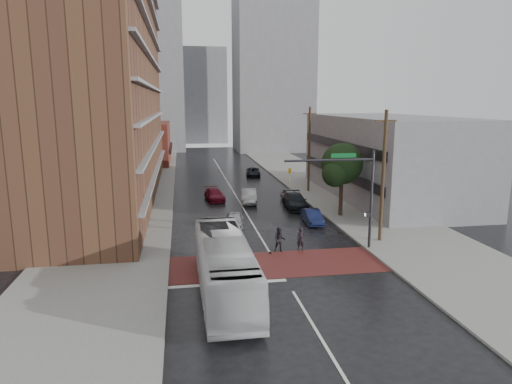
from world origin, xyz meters
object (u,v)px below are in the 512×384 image
car_parked_mid (295,201)px  car_travel_a (234,220)px  transit_bus (225,266)px  pedestrian_b (280,240)px  car_travel_b (249,196)px  car_travel_c (214,195)px  pedestrian_a (301,239)px  suv_travel (253,172)px  car_parked_near (312,217)px  car_parked_far (291,196)px

car_parked_mid → car_travel_a: bearing=-134.9°
transit_bus → pedestrian_b: 8.08m
car_travel_b → car_travel_c: 3.99m
pedestrian_a → car_travel_c: 18.76m
pedestrian_a → pedestrian_b: size_ratio=0.97×
car_travel_b → suv_travel: car_travel_b is taller
suv_travel → car_parked_near: bearing=-80.8°
car_travel_b → car_parked_mid: bearing=-30.6°
transit_bus → car_travel_c: (1.25, 24.74, -0.99)m
car_travel_b → car_parked_far: car_travel_b is taller
transit_bus → car_travel_a: transit_bus is taller
suv_travel → pedestrian_b: bearing=-88.7°
pedestrian_b → car_parked_near: (4.46, 7.00, -0.26)m
transit_bus → car_travel_b: bearing=77.7°
pedestrian_a → suv_travel: size_ratio=0.41×
suv_travel → car_parked_mid: 20.84m
pedestrian_a → suv_travel: bearing=88.0°
car_travel_b → car_parked_near: bearing=-58.8°
suv_travel → car_parked_mid: bearing=-80.1°
car_parked_mid → car_parked_far: 3.15m
pedestrian_a → car_travel_a: bearing=121.8°
car_travel_b → car_parked_mid: 5.33m
pedestrian_b → car_travel_b: (0.20, 16.20, -0.16)m
pedestrian_a → car_travel_a: 7.92m
pedestrian_a → car_travel_c: (-4.89, 18.11, -0.24)m
car_travel_a → car_parked_far: 11.78m
pedestrian_a → car_parked_mid: (2.88, 13.00, -0.13)m
transit_bus → car_travel_b: transit_bus is taller
pedestrian_a → suv_travel: 33.87m
pedestrian_b → car_parked_far: size_ratio=0.47×
pedestrian_a → car_travel_c: bearing=106.3°
pedestrian_a → pedestrian_b: 1.59m
pedestrian_b → car_parked_far: bearing=87.8°
pedestrian_a → pedestrian_b: bearing=-178.8°
transit_bus → car_parked_far: transit_bus is taller
car_travel_a → car_parked_mid: car_parked_mid is taller
car_travel_b → pedestrian_b: bearing=-84.4°
transit_bus → car_parked_mid: bearing=64.8°
car_travel_c → car_parked_mid: size_ratio=0.85×
pedestrian_b → car_parked_near: pedestrian_b is taller
car_travel_a → suv_travel: 27.64m
car_parked_far → pedestrian_a: bearing=-106.1°
car_travel_a → car_parked_far: car_travel_a is taller
transit_bus → car_parked_far: size_ratio=3.07×
pedestrian_a → car_travel_a: (-4.04, 6.81, -0.20)m
car_parked_far → car_parked_mid: bearing=-100.2°
transit_bus → car_travel_b: 23.34m
transit_bus → car_travel_b: size_ratio=2.62×
car_travel_b → car_parked_mid: car_parked_mid is taller
car_travel_b → car_travel_c: bearing=157.8°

